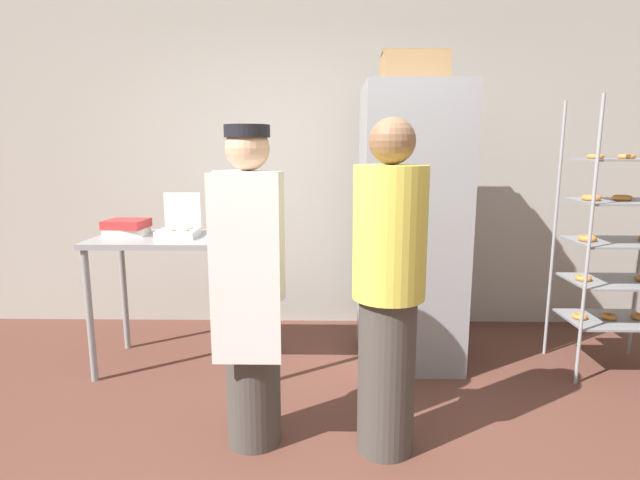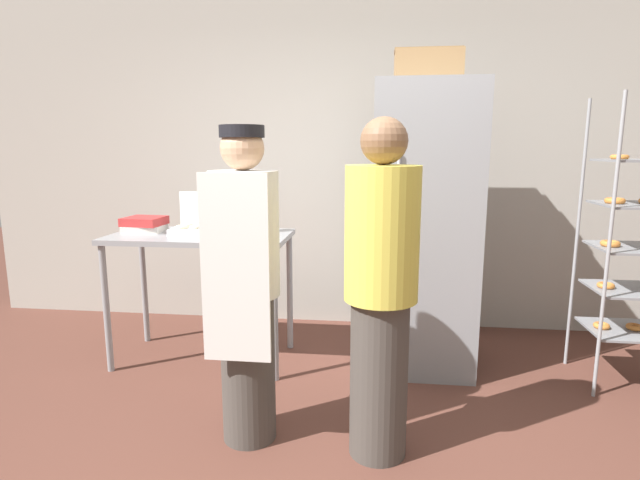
# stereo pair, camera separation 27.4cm
# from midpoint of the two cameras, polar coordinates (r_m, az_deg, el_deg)

# --- Properties ---
(back_wall) EXTENTS (6.40, 0.12, 3.07)m
(back_wall) POSITION_cam_midpoint_polar(r_m,az_deg,el_deg) (4.27, -1.12, 10.84)
(back_wall) COLOR #ADA89E
(back_wall) RESTS_ON ground_plane
(refrigerator) EXTENTS (0.68, 0.76, 1.92)m
(refrigerator) POSITION_cam_midpoint_polar(r_m,az_deg,el_deg) (3.51, 8.13, 1.44)
(refrigerator) COLOR gray
(refrigerator) RESTS_ON ground_plane
(baking_rack) EXTENTS (0.64, 0.50, 1.82)m
(baking_rack) POSITION_cam_midpoint_polar(r_m,az_deg,el_deg) (3.78, 29.14, -0.03)
(baking_rack) COLOR #93969B
(baking_rack) RESTS_ON ground_plane
(prep_counter) EXTENTS (1.23, 0.63, 0.92)m
(prep_counter) POSITION_cam_midpoint_polar(r_m,az_deg,el_deg) (3.55, -17.03, -1.33)
(prep_counter) COLOR gray
(prep_counter) RESTS_ON ground_plane
(donut_box) EXTENTS (0.26, 0.25, 0.29)m
(donut_box) POSITION_cam_midpoint_polar(r_m,az_deg,el_deg) (3.52, -18.02, 1.11)
(donut_box) COLOR white
(donut_box) RESTS_ON prep_counter
(blender_pitcher) EXTENTS (0.13, 0.13, 0.25)m
(blender_pitcher) POSITION_cam_midpoint_polar(r_m,az_deg,el_deg) (3.52, -10.98, 2.45)
(blender_pitcher) COLOR #99999E
(blender_pitcher) RESTS_ON prep_counter
(binder_stack) EXTENTS (0.28, 0.26, 0.10)m
(binder_stack) POSITION_cam_midpoint_polar(r_m,az_deg,el_deg) (3.73, -23.21, 1.34)
(binder_stack) COLOR silver
(binder_stack) RESTS_ON prep_counter
(cardboard_storage_box) EXTENTS (0.44, 0.35, 0.22)m
(cardboard_storage_box) POSITION_cam_midpoint_polar(r_m,az_deg,el_deg) (3.57, 8.38, 18.79)
(cardboard_storage_box) COLOR #937047
(cardboard_storage_box) RESTS_ON refrigerator
(person_baker) EXTENTS (0.34, 0.36, 1.61)m
(person_baker) POSITION_cam_midpoint_polar(r_m,az_deg,el_deg) (2.50, -11.04, -5.16)
(person_baker) COLOR #47423D
(person_baker) RESTS_ON ground_plane
(person_customer) EXTENTS (0.35, 0.35, 1.65)m
(person_customer) POSITION_cam_midpoint_polar(r_m,az_deg,el_deg) (2.40, 4.61, -5.64)
(person_customer) COLOR #47423D
(person_customer) RESTS_ON ground_plane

